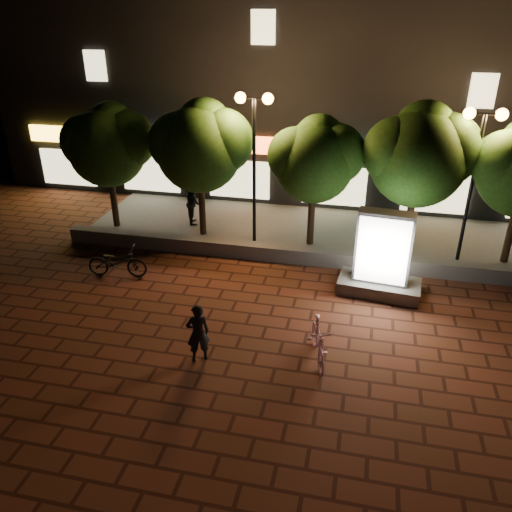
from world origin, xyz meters
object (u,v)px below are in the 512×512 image
(tree_right, at_px, (421,152))
(ad_kiosk, at_px, (382,261))
(street_lamp_left, at_px, (254,131))
(scooter_pink, at_px, (318,341))
(tree_far_left, at_px, (108,143))
(tree_mid, at_px, (316,157))
(tree_left, at_px, (201,144))
(scooter_parked, at_px, (117,262))
(street_lamp_right, at_px, (479,147))
(pedestrian, at_px, (194,203))
(rider, at_px, (198,333))

(tree_right, bearing_deg, ad_kiosk, -107.56)
(street_lamp_left, height_order, scooter_pink, street_lamp_left)
(tree_far_left, bearing_deg, tree_mid, -0.00)
(tree_mid, relative_size, scooter_pink, 2.52)
(tree_far_left, distance_m, tree_left, 3.51)
(ad_kiosk, bearing_deg, scooter_parked, -174.68)
(street_lamp_right, bearing_deg, ad_kiosk, -133.93)
(street_lamp_left, bearing_deg, tree_left, 172.30)
(tree_mid, bearing_deg, ad_kiosk, -50.96)
(tree_far_left, bearing_deg, pedestrian, 17.16)
(tree_right, distance_m, pedestrian, 8.47)
(tree_far_left, relative_size, ad_kiosk, 1.79)
(tree_left, xyz_separation_m, scooter_parked, (-1.71, -3.69, -2.95))
(tree_right, relative_size, scooter_parked, 2.68)
(tree_right, bearing_deg, tree_mid, -180.00)
(rider, bearing_deg, tree_mid, -132.85)
(tree_left, relative_size, tree_right, 0.97)
(ad_kiosk, relative_size, rider, 1.67)
(street_lamp_right, distance_m, scooter_parked, 11.70)
(ad_kiosk, bearing_deg, tree_mid, 129.04)
(tree_right, bearing_deg, rider, -125.79)
(rider, relative_size, scooter_parked, 0.82)
(tree_mid, distance_m, tree_right, 3.32)
(tree_far_left, height_order, rider, tree_far_left)
(tree_mid, bearing_deg, street_lamp_right, -3.04)
(street_lamp_left, bearing_deg, tree_mid, 7.31)
(street_lamp_left, bearing_deg, street_lamp_right, 0.00)
(tree_left, xyz_separation_m, rider, (2.13, -7.18, -2.67))
(tree_left, xyz_separation_m, street_lamp_left, (1.95, -0.26, 0.58))
(scooter_pink, bearing_deg, tree_left, 112.53)
(tree_mid, xyz_separation_m, street_lamp_left, (-2.05, -0.26, 0.81))
(tree_far_left, xyz_separation_m, street_lamp_right, (12.45, -0.26, 0.60))
(scooter_pink, distance_m, rider, 2.88)
(tree_right, height_order, street_lamp_right, tree_right)
(tree_mid, height_order, scooter_pink, tree_mid)
(tree_mid, relative_size, scooter_parked, 2.38)
(street_lamp_left, distance_m, ad_kiosk, 5.97)
(street_lamp_left, distance_m, rider, 7.64)
(street_lamp_right, distance_m, ad_kiosk, 4.68)
(street_lamp_left, relative_size, scooter_parked, 2.74)
(ad_kiosk, height_order, rider, ad_kiosk)
(tree_right, relative_size, pedestrian, 3.06)
(scooter_parked, distance_m, pedestrian, 4.68)
(street_lamp_left, bearing_deg, scooter_pink, -64.60)
(tree_left, xyz_separation_m, street_lamp_right, (8.95, -0.26, 0.45))
(tree_left, bearing_deg, tree_right, 0.00)
(ad_kiosk, relative_size, scooter_parked, 1.37)
(street_lamp_right, bearing_deg, scooter_parked, -162.20)
(tree_mid, xyz_separation_m, rider, (-1.87, -7.18, -2.44))
(tree_left, bearing_deg, pedestrian, 128.64)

